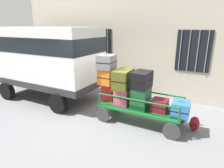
{
  "coord_description": "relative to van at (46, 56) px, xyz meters",
  "views": [
    {
      "loc": [
        2.91,
        -5.21,
        2.9
      ],
      "look_at": [
        0.16,
        -0.06,
        1.12
      ],
      "focal_mm": 30.83,
      "sensor_mm": 36.0,
      "label": 1
    }
  ],
  "objects": [
    {
      "name": "ground_plane",
      "position": [
        2.97,
        -0.27,
        -1.74
      ],
      "size": [
        40.0,
        40.0,
        0.0
      ],
      "primitive_type": "plane",
      "color": "gray"
    },
    {
      "name": "building_wall",
      "position": [
        2.97,
        2.29,
        0.75
      ],
      "size": [
        12.0,
        0.38,
        5.0
      ],
      "color": "#BCB29E",
      "rests_on": "ground"
    },
    {
      "name": "van",
      "position": [
        0.0,
        0.0,
        0.0
      ],
      "size": [
        4.35,
        2.11,
        2.85
      ],
      "color": "white",
      "rests_on": "ground"
    },
    {
      "name": "luggage_cart",
      "position": [
        4.11,
        -0.34,
        -1.33
      ],
      "size": [
        2.56,
        1.02,
        0.52
      ],
      "color": "#146023",
      "rests_on": "ground"
    },
    {
      "name": "cart_railing",
      "position": [
        4.11,
        -0.34,
        -0.89
      ],
      "size": [
        2.43,
        0.89,
        0.4
      ],
      "color": "#146023",
      "rests_on": "luggage_cart"
    },
    {
      "name": "suitcase_left_bottom",
      "position": [
        2.95,
        -0.3,
        -0.94
      ],
      "size": [
        0.4,
        0.32,
        0.58
      ],
      "color": "#B21E1E",
      "rests_on": "luggage_cart"
    },
    {
      "name": "suitcase_left_middle",
      "position": [
        2.95,
        -0.38,
        -0.4
      ],
      "size": [
        0.49,
        0.44,
        0.5
      ],
      "color": "orange",
      "rests_on": "suitcase_left_bottom"
    },
    {
      "name": "suitcase_left_top",
      "position": [
        2.95,
        -0.37,
        0.07
      ],
      "size": [
        0.52,
        0.56,
        0.44
      ],
      "color": "slate",
      "rests_on": "suitcase_left_middle"
    },
    {
      "name": "suitcase_midleft_bottom",
      "position": [
        3.53,
        -0.34,
        -0.96
      ],
      "size": [
        0.49,
        0.53,
        0.55
      ],
      "color": "#CC4C72",
      "rests_on": "luggage_cart"
    },
    {
      "name": "suitcase_midleft_middle",
      "position": [
        3.53,
        -0.36,
        -0.4
      ],
      "size": [
        0.51,
        0.84,
        0.57
      ],
      "color": "#4C5119",
      "rests_on": "suitcase_midleft_bottom"
    },
    {
      "name": "suitcase_center_bottom",
      "position": [
        4.11,
        -0.34,
        -0.91
      ],
      "size": [
        0.47,
        0.65,
        0.63
      ],
      "color": "#194C28",
      "rests_on": "luggage_cart"
    },
    {
      "name": "suitcase_center_middle",
      "position": [
        4.11,
        -0.36,
        -0.35
      ],
      "size": [
        0.52,
        0.68,
        0.49
      ],
      "color": "black",
      "rests_on": "suitcase_center_bottom"
    },
    {
      "name": "suitcase_midright_bottom",
      "position": [
        4.68,
        -0.33,
        -1.04
      ],
      "size": [
        0.44,
        0.43,
        0.37
      ],
      "color": "maroon",
      "rests_on": "luggage_cart"
    },
    {
      "name": "suitcase_right_bottom",
      "position": [
        5.26,
        -0.33,
        -1.03
      ],
      "size": [
        0.5,
        0.59,
        0.4
      ],
      "color": "#3372C6",
      "rests_on": "luggage_cart"
    },
    {
      "name": "backpack",
      "position": [
        5.64,
        -0.06,
        -1.53
      ],
      "size": [
        0.27,
        0.22,
        0.44
      ],
      "color": "maroon",
      "rests_on": "ground"
    }
  ]
}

